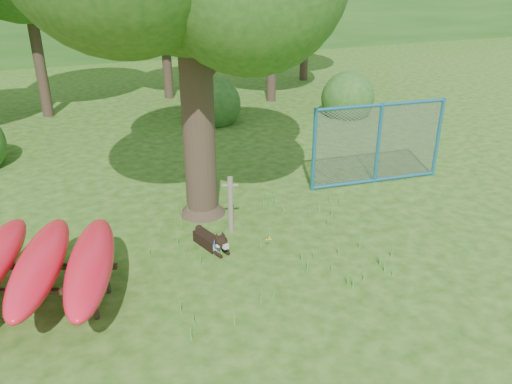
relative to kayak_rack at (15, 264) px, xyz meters
name	(u,v)px	position (x,y,z in m)	size (l,w,h in m)	color
ground	(273,276)	(3.79, -0.77, -0.73)	(80.00, 80.00, 0.00)	#244A0E
wooden_post	(231,203)	(3.71, 1.01, -0.14)	(0.30, 0.16, 1.11)	#695C4F
kayak_rack	(15,264)	(0.00, 0.00, 0.00)	(3.39, 3.67, 0.95)	black
husky_dog	(212,241)	(3.15, 0.47, -0.57)	(0.46, 1.00, 0.45)	black
fence_section	(378,144)	(7.68, 1.90, 0.23)	(3.28, 0.44, 3.20)	teal
wildflower_clump	(269,240)	(4.09, 0.08, -0.56)	(0.10, 0.09, 0.22)	#469530
shrub_right	(346,116)	(10.29, 7.23, -0.73)	(1.80, 1.80, 1.80)	#24521A
shrub_mid	(214,122)	(5.79, 8.23, -0.73)	(1.80, 1.80, 1.80)	#24521A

